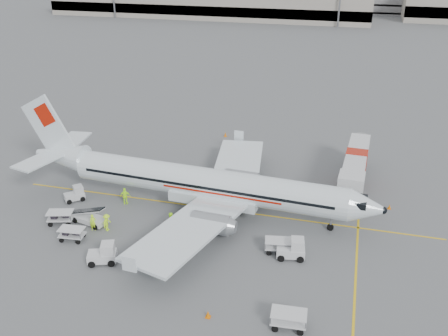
{
  "coord_description": "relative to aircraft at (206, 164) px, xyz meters",
  "views": [
    {
      "loc": [
        12.19,
        -43.23,
        25.69
      ],
      "look_at": [
        0.0,
        2.0,
        3.8
      ],
      "focal_mm": 40.0,
      "sensor_mm": 36.0,
      "label": 1
    }
  ],
  "objects": [
    {
      "name": "tug_mid",
      "position": [
        -6.05,
        -11.18,
        -4.21
      ],
      "size": [
        2.75,
        2.13,
        1.87
      ],
      "primitive_type": null,
      "rotation": [
        0.0,
        0.0,
        0.35
      ],
      "color": "silver",
      "rests_on": "ground"
    },
    {
      "name": "belt_loader",
      "position": [
        -10.32,
        -5.58,
        -3.85
      ],
      "size": [
        5.07,
        2.86,
        2.59
      ],
      "primitive_type": null,
      "rotation": [
        0.0,
        0.0,
        -0.24
      ],
      "color": "silver",
      "rests_on": "ground"
    },
    {
      "name": "tug_fore",
      "position": [
        9.54,
        -6.22,
        -4.2
      ],
      "size": [
        2.64,
        1.79,
        1.89
      ],
      "primitive_type": null,
      "rotation": [
        0.0,
        0.0,
        0.17
      ],
      "color": "silver",
      "rests_on": "ground"
    },
    {
      "name": "crew_d",
      "position": [
        -8.59,
        -1.16,
        -4.21
      ],
      "size": [
        1.18,
        0.73,
        1.87
      ],
      "primitive_type": "imported",
      "rotation": [
        0.0,
        0.0,
        3.41
      ],
      "color": "#B3EF1D",
      "rests_on": "ground"
    },
    {
      "name": "crew_a",
      "position": [
        -9.34,
        -6.67,
        -4.31
      ],
      "size": [
        0.71,
        0.59,
        1.67
      ],
      "primitive_type": "imported",
      "rotation": [
        0.0,
        0.0,
        0.35
      ],
      "color": "#B3EF1D",
      "rests_on": "ground"
    },
    {
      "name": "stripe_cross",
      "position": [
        15.19,
        -7.66,
        -5.14
      ],
      "size": [
        0.2,
        20.0,
        0.01
      ],
      "primitive_type": "cube",
      "color": "yellow",
      "rests_on": "ground"
    },
    {
      "name": "stripe_lead",
      "position": [
        1.19,
        0.34,
        -5.14
      ],
      "size": [
        44.0,
        0.2,
        0.01
      ],
      "primitive_type": "cube",
      "color": "yellow",
      "rests_on": "ground"
    },
    {
      "name": "jet_bridge",
      "position": [
        14.43,
        9.75,
        -3.11
      ],
      "size": [
        3.77,
        15.67,
        4.08
      ],
      "primitive_type": null,
      "rotation": [
        0.0,
        0.0,
        -0.06
      ],
      "color": "silver",
      "rests_on": "ground"
    },
    {
      "name": "cart_loaded_b",
      "position": [
        -13.06,
        -6.36,
        -4.5
      ],
      "size": [
        2.78,
        2.08,
        1.29
      ],
      "primitive_type": null,
      "rotation": [
        0.0,
        0.0,
        0.28
      ],
      "color": "silver",
      "rests_on": "ground"
    },
    {
      "name": "terminal_west",
      "position": [
        -38.81,
        130.34,
        -0.65
      ],
      "size": [
        110.0,
        22.0,
        9.0
      ],
      "primitive_type": null,
      "color": "gray",
      "rests_on": "ground"
    },
    {
      "name": "aircraft",
      "position": [
        0.0,
        0.0,
        0.0
      ],
      "size": [
        39.13,
        31.58,
        10.3
      ],
      "primitive_type": null,
      "rotation": [
        0.0,
        0.0,
        -0.06
      ],
      "color": "white",
      "rests_on": "ground"
    },
    {
      "name": "crew_c",
      "position": [
        -8.02,
        -6.38,
        -4.27
      ],
      "size": [
        0.72,
        1.17,
        1.75
      ],
      "primitive_type": "imported",
      "rotation": [
        0.0,
        0.0,
        1.51
      ],
      "color": "#B3EF1D",
      "rests_on": "ground"
    },
    {
      "name": "cone_stbd",
      "position": [
        4.74,
        -15.39,
        -4.83
      ],
      "size": [
        0.39,
        0.39,
        0.63
      ],
      "primitive_type": "cone",
      "color": "orange",
      "rests_on": "ground"
    },
    {
      "name": "crew_b",
      "position": [
        -2.15,
        -4.75,
        -4.22
      ],
      "size": [
        1.03,
        1.12,
        1.86
      ],
      "primitive_type": "imported",
      "rotation": [
        0.0,
        0.0,
        -1.13
      ],
      "color": "#B3EF1D",
      "rests_on": "ground"
    },
    {
      "name": "cart_loaded_a",
      "position": [
        -10.42,
        -8.71,
        -4.54
      ],
      "size": [
        2.44,
        1.59,
        1.21
      ],
      "primitive_type": null,
      "rotation": [
        0.0,
        0.0,
        0.1
      ],
      "color": "silver",
      "rests_on": "ground"
    },
    {
      "name": "cart_empty_a",
      "position": [
        10.63,
        -14.85,
        -4.48
      ],
      "size": [
        2.66,
        1.68,
        1.34
      ],
      "primitive_type": null,
      "rotation": [
        0.0,
        0.0,
        0.06
      ],
      "color": "silver",
      "rests_on": "ground"
    },
    {
      "name": "cone_port",
      "position": [
        -3.48,
        20.4,
        -4.82
      ],
      "size": [
        0.4,
        0.4,
        0.66
      ],
      "primitive_type": "cone",
      "color": "orange",
      "rests_on": "ground"
    },
    {
      "name": "cone_nose",
      "position": [
        18.2,
        4.99,
        -4.88
      ],
      "size": [
        0.33,
        0.33,
        0.55
      ],
      "primitive_type": "cone",
      "color": "orange",
      "rests_on": "ground"
    },
    {
      "name": "cart_empty_b",
      "position": [
        8.36,
        -5.66,
        -4.52
      ],
      "size": [
        2.6,
        1.81,
        1.25
      ],
      "primitive_type": null,
      "rotation": [
        0.0,
        0.0,
        0.18
      ],
      "color": "silver",
      "rests_on": "ground"
    },
    {
      "name": "ground",
      "position": [
        1.19,
        0.34,
        -5.15
      ],
      "size": [
        360.0,
        360.0,
        0.0
      ],
      "primitive_type": "plane",
      "color": "#56595B"
    },
    {
      "name": "tug_aft",
      "position": [
        -14.19,
        -1.84,
        -4.35
      ],
      "size": [
        2.33,
        2.28,
        1.6
      ],
      "primitive_type": null,
      "rotation": [
        0.0,
        0.0,
        0.74
      ],
      "color": "silver",
      "rests_on": "ground"
    }
  ]
}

